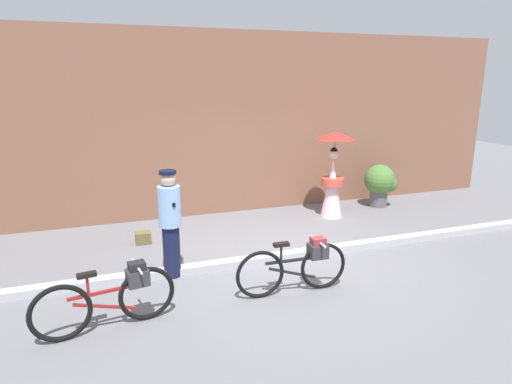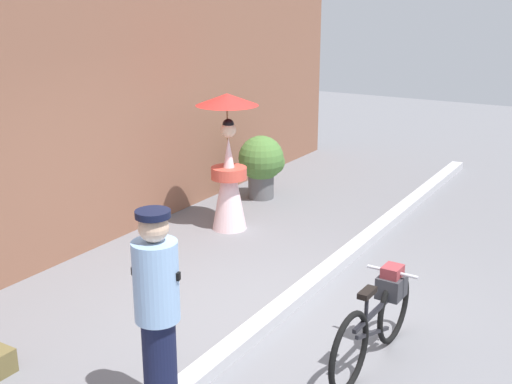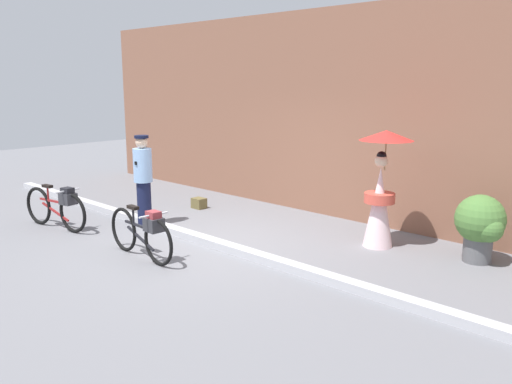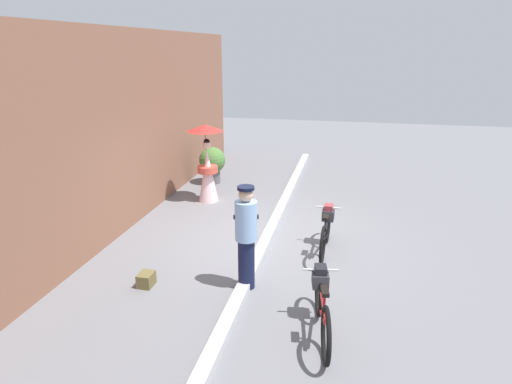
# 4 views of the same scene
# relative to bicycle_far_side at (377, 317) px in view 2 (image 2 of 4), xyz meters

# --- Properties ---
(ground_plane) EXTENTS (30.00, 30.00, 0.00)m
(ground_plane) POSITION_rel_bicycle_far_side_xyz_m (0.21, 1.15, -0.42)
(ground_plane) COLOR slate
(building_wall) EXTENTS (14.00, 0.40, 4.00)m
(building_wall) POSITION_rel_bicycle_far_side_xyz_m (0.21, 4.28, 1.57)
(building_wall) COLOR brown
(building_wall) RESTS_ON ground_plane
(sidewalk_curb) EXTENTS (14.00, 0.20, 0.12)m
(sidewalk_curb) POSITION_rel_bicycle_far_side_xyz_m (0.21, 1.15, -0.36)
(sidewalk_curb) COLOR #B2B2B7
(sidewalk_curb) RESTS_ON ground_plane
(bicycle_far_side) EXTENTS (1.66, 0.48, 0.80)m
(bicycle_far_side) POSITION_rel_bicycle_far_side_xyz_m (0.00, 0.00, 0.00)
(bicycle_far_side) COLOR black
(bicycle_far_side) RESTS_ON ground_plane
(person_officer) EXTENTS (0.34, 0.38, 1.67)m
(person_officer) POSITION_rel_bicycle_far_side_xyz_m (-1.61, 1.13, 0.47)
(person_officer) COLOR #141938
(person_officer) RESTS_ON ground_plane
(person_with_parasol) EXTENTS (0.85, 0.85, 1.88)m
(person_with_parasol) POSITION_rel_bicycle_far_side_xyz_m (2.21, 3.02, 0.55)
(person_with_parasol) COLOR silver
(person_with_parasol) RESTS_ON ground_plane
(potted_plant_by_door) EXTENTS (0.74, 0.72, 1.02)m
(potted_plant_by_door) POSITION_rel_bicycle_far_side_xyz_m (3.69, 3.35, 0.16)
(potted_plant_by_door) COLOR #59595B
(potted_plant_by_door) RESTS_ON ground_plane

